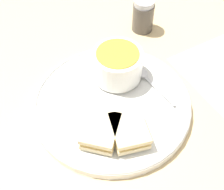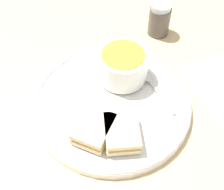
% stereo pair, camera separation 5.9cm
% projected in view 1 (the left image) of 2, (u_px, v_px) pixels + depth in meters
% --- Properties ---
extents(ground_plane, '(2.40, 2.40, 0.00)m').
position_uv_depth(ground_plane, '(112.00, 107.00, 0.62)').
color(ground_plane, '#D1B27F').
extents(plate, '(0.31, 0.31, 0.02)m').
position_uv_depth(plate, '(112.00, 104.00, 0.61)').
color(plate, white).
rests_on(plate, ground_plane).
extents(soup_bowl, '(0.10, 0.10, 0.06)m').
position_uv_depth(soup_bowl, '(117.00, 64.00, 0.62)').
color(soup_bowl, white).
rests_on(soup_bowl, plate).
extents(spoon, '(0.12, 0.04, 0.01)m').
position_uv_depth(spoon, '(144.00, 75.00, 0.64)').
color(spoon, silver).
rests_on(spoon, plate).
extents(sandwich_half_near, '(0.09, 0.09, 0.03)m').
position_uv_depth(sandwich_half_near, '(101.00, 131.00, 0.55)').
color(sandwich_half_near, beige).
rests_on(sandwich_half_near, plate).
extents(sandwich_half_far, '(0.08, 0.07, 0.03)m').
position_uv_depth(sandwich_half_far, '(131.00, 130.00, 0.55)').
color(sandwich_half_far, beige).
rests_on(sandwich_half_far, plate).
extents(salt_shaker, '(0.05, 0.05, 0.08)m').
position_uv_depth(salt_shaker, '(143.00, 15.00, 0.75)').
color(salt_shaker, '#4C4742').
rests_on(salt_shaker, ground_plane).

